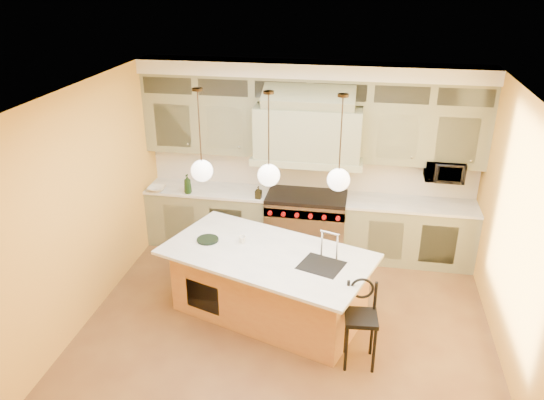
% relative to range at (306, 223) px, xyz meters
% --- Properties ---
extents(floor, '(5.00, 5.00, 0.00)m').
position_rel_range_xyz_m(floor, '(0.00, -2.14, -0.49)').
color(floor, brown).
rests_on(floor, ground).
extents(ceiling, '(5.00, 5.00, 0.00)m').
position_rel_range_xyz_m(ceiling, '(0.00, -2.14, 2.41)').
color(ceiling, white).
rests_on(ceiling, wall_back).
extents(wall_back, '(5.00, 0.00, 5.00)m').
position_rel_range_xyz_m(wall_back, '(0.00, 0.36, 0.96)').
color(wall_back, gold).
rests_on(wall_back, ground).
extents(wall_front, '(5.00, 0.00, 5.00)m').
position_rel_range_xyz_m(wall_front, '(0.00, -4.64, 0.96)').
color(wall_front, gold).
rests_on(wall_front, ground).
extents(wall_left, '(0.00, 5.00, 5.00)m').
position_rel_range_xyz_m(wall_left, '(-2.50, -2.14, 0.96)').
color(wall_left, gold).
rests_on(wall_left, ground).
extents(wall_right, '(0.00, 5.00, 5.00)m').
position_rel_range_xyz_m(wall_right, '(2.50, -2.14, 0.96)').
color(wall_right, gold).
rests_on(wall_right, ground).
extents(back_cabinetry, '(5.00, 0.77, 2.90)m').
position_rel_range_xyz_m(back_cabinetry, '(0.00, 0.09, 0.94)').
color(back_cabinetry, gray).
rests_on(back_cabinetry, floor).
extents(range, '(1.20, 0.74, 0.96)m').
position_rel_range_xyz_m(range, '(0.00, 0.00, 0.00)').
color(range, silver).
rests_on(range, floor).
extents(kitchen_island, '(2.82, 2.08, 1.35)m').
position_rel_range_xyz_m(kitchen_island, '(-0.26, -1.72, -0.01)').
color(kitchen_island, '#AD6D3D').
rests_on(kitchen_island, floor).
extents(counter_stool, '(0.38, 0.38, 1.02)m').
position_rel_range_xyz_m(counter_stool, '(0.90, -2.42, 0.09)').
color(counter_stool, black).
rests_on(counter_stool, floor).
extents(microwave, '(0.54, 0.37, 0.30)m').
position_rel_range_xyz_m(microwave, '(1.95, 0.11, 0.96)').
color(microwave, black).
rests_on(microwave, back_cabinetry).
extents(oil_bottle_a, '(0.12, 0.12, 0.30)m').
position_rel_range_xyz_m(oil_bottle_a, '(-1.80, -0.22, 0.61)').
color(oil_bottle_a, black).
rests_on(oil_bottle_a, back_cabinetry).
extents(oil_bottle_b, '(0.10, 0.10, 0.19)m').
position_rel_range_xyz_m(oil_bottle_b, '(-0.70, -0.22, 0.55)').
color(oil_bottle_b, black).
rests_on(oil_bottle_b, back_cabinetry).
extents(fruit_bowl, '(0.28, 0.28, 0.07)m').
position_rel_range_xyz_m(fruit_bowl, '(-2.30, -0.22, 0.49)').
color(fruit_bowl, silver).
rests_on(fruit_bowl, back_cabinetry).
extents(cup, '(0.10, 0.10, 0.09)m').
position_rel_range_xyz_m(cup, '(-0.63, -1.56, 0.48)').
color(cup, white).
rests_on(cup, kitchen_island).
extents(pendant_left, '(0.26, 0.26, 1.11)m').
position_rel_range_xyz_m(pendant_left, '(-1.06, -1.72, 1.46)').
color(pendant_left, '#2D2319').
rests_on(pendant_left, ceiling).
extents(pendant_center, '(0.26, 0.26, 1.11)m').
position_rel_range_xyz_m(pendant_center, '(-0.26, -1.72, 1.46)').
color(pendant_center, '#2D2319').
rests_on(pendant_center, ceiling).
extents(pendant_right, '(0.26, 0.26, 1.11)m').
position_rel_range_xyz_m(pendant_right, '(0.54, -1.72, 1.46)').
color(pendant_right, '#2D2319').
rests_on(pendant_right, ceiling).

